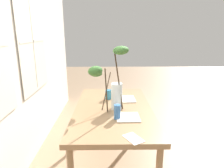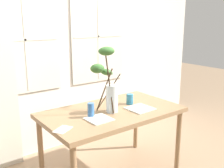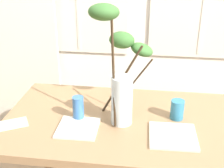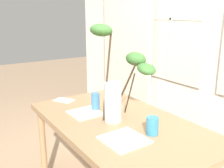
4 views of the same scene
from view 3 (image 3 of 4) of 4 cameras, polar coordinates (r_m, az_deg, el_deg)
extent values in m
cube|color=silver|center=(2.82, -20.17, 14.51)|extent=(0.93, 0.03, 2.59)
cube|color=#93704C|center=(1.83, 2.78, -7.25)|extent=(1.46, 0.84, 0.05)
cylinder|color=#93704C|center=(2.48, -12.50, -9.22)|extent=(0.06, 0.06, 0.73)
cylinder|color=#93704C|center=(2.41, 19.88, -11.33)|extent=(0.06, 0.06, 0.73)
cylinder|color=silver|center=(1.72, 1.85, -3.08)|extent=(0.12, 0.12, 0.29)
cylinder|color=silver|center=(1.76, 1.81, -5.73)|extent=(0.11, 0.11, 0.09)
cylinder|color=#382819|center=(1.79, 3.73, -0.14)|extent=(0.24, 0.11, 0.37)
ellipsoid|color=#38662D|center=(1.83, 5.62, 6.44)|extent=(0.19, 0.18, 0.12)
cylinder|color=#382819|center=(1.79, 1.83, 0.76)|extent=(0.24, 0.04, 0.43)
ellipsoid|color=#38662D|center=(1.82, 1.86, 8.25)|extent=(0.17, 0.18, 0.13)
cylinder|color=#382819|center=(1.63, 0.27, 2.45)|extent=(0.05, 0.11, 0.64)
ellipsoid|color=#38662D|center=(1.53, -1.55, 13.35)|extent=(0.20, 0.21, 0.11)
cylinder|color=#386BAD|center=(1.80, -6.34, -4.51)|extent=(0.07, 0.07, 0.14)
cylinder|color=teal|center=(1.84, 12.12, -4.70)|extent=(0.08, 0.08, 0.12)
cube|color=silver|center=(1.74, -6.39, -8.16)|extent=(0.23, 0.23, 0.01)
cube|color=silver|center=(1.69, 11.36, -9.53)|extent=(0.26, 0.26, 0.01)
cube|color=silver|center=(1.86, -18.21, -7.15)|extent=(0.20, 0.18, 0.00)
camera|label=1|loc=(2.68, -47.49, 14.47)|focal=31.19mm
camera|label=2|loc=(1.84, -100.32, -4.54)|focal=42.90mm
camera|label=4|loc=(1.42, 73.29, -1.03)|focal=41.42mm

